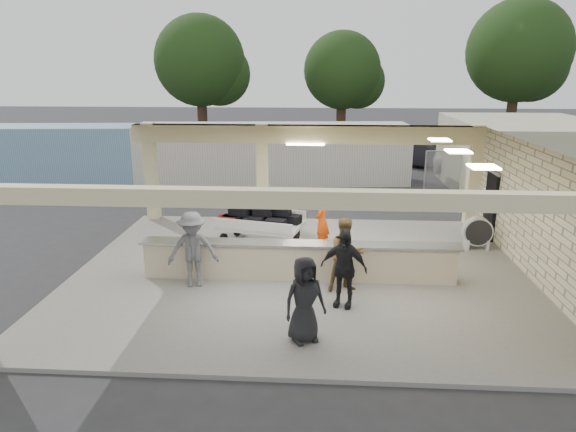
# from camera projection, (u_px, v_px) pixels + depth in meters

# --- Properties ---
(ground) EXTENTS (120.00, 120.00, 0.00)m
(ground) POSITION_uv_depth(u_px,v_px,m) (299.00, 274.00, 13.91)
(ground) COLOR #2A2A2D
(ground) RESTS_ON ground
(pavilion) EXTENTS (12.01, 10.00, 3.55)m
(pavilion) POSITION_uv_depth(u_px,v_px,m) (308.00, 220.00, 14.16)
(pavilion) COLOR slate
(pavilion) RESTS_ON ground
(baggage_counter) EXTENTS (8.20, 0.58, 0.98)m
(baggage_counter) POSITION_uv_depth(u_px,v_px,m) (299.00, 261.00, 13.27)
(baggage_counter) COLOR #C7B595
(baggage_counter) RESTS_ON pavilion
(luggage_cart) EXTENTS (2.81, 2.11, 1.47)m
(luggage_cart) POSITION_uv_depth(u_px,v_px,m) (259.00, 219.00, 15.82)
(luggage_cart) COLOR silver
(luggage_cart) RESTS_ON pavilion
(drum_fan) EXTENTS (0.89, 0.49, 0.98)m
(drum_fan) POSITION_uv_depth(u_px,v_px,m) (477.00, 232.00, 15.49)
(drum_fan) COLOR silver
(drum_fan) RESTS_ON pavilion
(baggage_handler) EXTENTS (0.55, 0.72, 1.75)m
(baggage_handler) POSITION_uv_depth(u_px,v_px,m) (322.00, 221.00, 15.30)
(baggage_handler) COLOR #EA4B0C
(baggage_handler) RESTS_ON pavilion
(passenger_a) EXTENTS (0.97, 0.62, 1.84)m
(passenger_a) POSITION_uv_depth(u_px,v_px,m) (346.00, 255.00, 12.43)
(passenger_a) COLOR brown
(passenger_a) RESTS_ON pavilion
(passenger_b) EXTENTS (1.15, 0.68, 1.84)m
(passenger_b) POSITION_uv_depth(u_px,v_px,m) (344.00, 268.00, 11.61)
(passenger_b) COLOR black
(passenger_b) RESTS_ON pavilion
(passenger_c) EXTENTS (1.31, 0.71, 1.93)m
(passenger_c) POSITION_uv_depth(u_px,v_px,m) (193.00, 249.00, 12.68)
(passenger_c) COLOR #55565B
(passenger_c) RESTS_ON pavilion
(passenger_d) EXTENTS (0.93, 0.71, 1.77)m
(passenger_d) POSITION_uv_depth(u_px,v_px,m) (305.00, 300.00, 10.13)
(passenger_d) COLOR black
(passenger_d) RESTS_ON pavilion
(car_white_a) EXTENTS (6.17, 4.41, 1.60)m
(car_white_a) POSITION_uv_depth(u_px,v_px,m) (494.00, 163.00, 25.55)
(car_white_a) COLOR silver
(car_white_a) RESTS_ON ground
(car_white_b) EXTENTS (5.13, 2.46, 1.56)m
(car_white_b) POSITION_uv_depth(u_px,v_px,m) (572.00, 163.00, 25.87)
(car_white_b) COLOR silver
(car_white_b) RESTS_ON ground
(car_dark) EXTENTS (4.40, 3.48, 1.41)m
(car_dark) POSITION_uv_depth(u_px,v_px,m) (424.00, 155.00, 28.62)
(car_dark) COLOR black
(car_dark) RESTS_ON ground
(container_white) EXTENTS (13.08, 3.59, 2.80)m
(container_white) POSITION_uv_depth(u_px,v_px,m) (273.00, 153.00, 24.77)
(container_white) COLOR silver
(container_white) RESTS_ON ground
(container_blue) EXTENTS (10.75, 3.49, 2.75)m
(container_blue) POSITION_uv_depth(u_px,v_px,m) (77.00, 155.00, 24.61)
(container_blue) COLOR #7EA9CA
(container_blue) RESTS_ON ground
(fence) EXTENTS (12.06, 0.06, 2.03)m
(fence) POSITION_uv_depth(u_px,v_px,m) (569.00, 175.00, 21.57)
(fence) COLOR gray
(fence) RESTS_ON ground
(tree_left) EXTENTS (6.60, 6.30, 9.00)m
(tree_left) POSITION_uv_depth(u_px,v_px,m) (205.00, 65.00, 35.98)
(tree_left) COLOR #382619
(tree_left) RESTS_ON ground
(tree_mid) EXTENTS (6.00, 5.60, 8.00)m
(tree_mid) POSITION_uv_depth(u_px,v_px,m) (346.00, 74.00, 37.46)
(tree_mid) COLOR #382619
(tree_mid) RESTS_ON ground
(tree_right) EXTENTS (7.20, 7.00, 10.00)m
(tree_right) POSITION_uv_depth(u_px,v_px,m) (522.00, 55.00, 35.42)
(tree_right) COLOR #382619
(tree_right) RESTS_ON ground
(adjacent_building) EXTENTS (6.00, 8.00, 3.20)m
(adjacent_building) POSITION_uv_depth(u_px,v_px,m) (525.00, 157.00, 22.47)
(adjacent_building) COLOR #BEBD97
(adjacent_building) RESTS_ON ground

